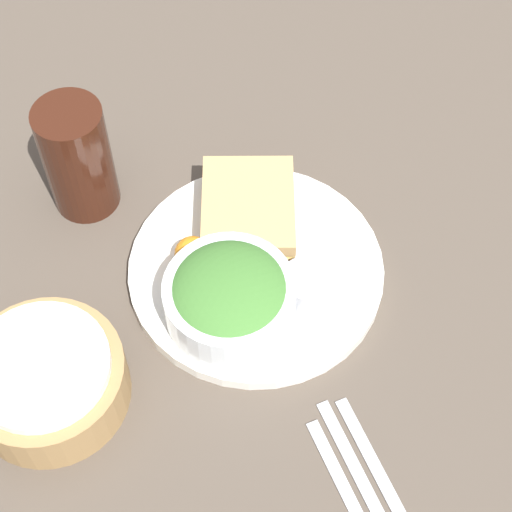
{
  "coord_description": "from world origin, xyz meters",
  "views": [
    {
      "loc": [
        -0.49,
        0.07,
        0.78
      ],
      "look_at": [
        0.0,
        0.0,
        0.04
      ],
      "focal_mm": 60.0,
      "sensor_mm": 36.0,
      "label": 1
    }
  ],
  "objects_px": {
    "plate": "(256,270)",
    "salad_bowl": "(230,297)",
    "knife": "(369,495)",
    "spoon": "(352,503)",
    "drink_glass": "(78,158)",
    "fork": "(386,488)",
    "bread_basket": "(46,379)",
    "sandwich": "(245,212)",
    "dressing_cup": "(306,286)"
  },
  "relations": [
    {
      "from": "dressing_cup",
      "to": "drink_glass",
      "type": "relative_size",
      "value": 0.37
    },
    {
      "from": "spoon",
      "to": "fork",
      "type": "bearing_deg",
      "value": 90.0
    },
    {
      "from": "sandwich",
      "to": "spoon",
      "type": "relative_size",
      "value": 0.78
    },
    {
      "from": "dressing_cup",
      "to": "bread_basket",
      "type": "relative_size",
      "value": 0.34
    },
    {
      "from": "plate",
      "to": "fork",
      "type": "relative_size",
      "value": 1.43
    },
    {
      "from": "dressing_cup",
      "to": "bread_basket",
      "type": "distance_m",
      "value": 0.27
    },
    {
      "from": "salad_bowl",
      "to": "spoon",
      "type": "height_order",
      "value": "salad_bowl"
    },
    {
      "from": "plate",
      "to": "dressing_cup",
      "type": "distance_m",
      "value": 0.07
    },
    {
      "from": "dressing_cup",
      "to": "fork",
      "type": "height_order",
      "value": "dressing_cup"
    },
    {
      "from": "sandwich",
      "to": "dressing_cup",
      "type": "bearing_deg",
      "value": -154.34
    },
    {
      "from": "bread_basket",
      "to": "fork",
      "type": "distance_m",
      "value": 0.34
    },
    {
      "from": "bread_basket",
      "to": "knife",
      "type": "bearing_deg",
      "value": -116.78
    },
    {
      "from": "salad_bowl",
      "to": "drink_glass",
      "type": "distance_m",
      "value": 0.23
    },
    {
      "from": "sandwich",
      "to": "knife",
      "type": "distance_m",
      "value": 0.32
    },
    {
      "from": "drink_glass",
      "to": "bread_basket",
      "type": "height_order",
      "value": "drink_glass"
    },
    {
      "from": "plate",
      "to": "salad_bowl",
      "type": "relative_size",
      "value": 2.05
    },
    {
      "from": "knife",
      "to": "drink_glass",
      "type": "bearing_deg",
      "value": -162.65
    },
    {
      "from": "plate",
      "to": "dressing_cup",
      "type": "xyz_separation_m",
      "value": [
        -0.04,
        -0.05,
        0.02
      ]
    },
    {
      "from": "sandwich",
      "to": "dressing_cup",
      "type": "xyz_separation_m",
      "value": [
        -0.1,
        -0.05,
        -0.0
      ]
    },
    {
      "from": "sandwich",
      "to": "salad_bowl",
      "type": "xyz_separation_m",
      "value": [
        -0.11,
        0.03,
        0.01
      ]
    },
    {
      "from": "fork",
      "to": "plate",
      "type": "bearing_deg",
      "value": -176.09
    },
    {
      "from": "fork",
      "to": "salad_bowl",
      "type": "bearing_deg",
      "value": -163.63
    },
    {
      "from": "drink_glass",
      "to": "fork",
      "type": "distance_m",
      "value": 0.47
    },
    {
      "from": "dressing_cup",
      "to": "salad_bowl",
      "type": "bearing_deg",
      "value": 97.65
    },
    {
      "from": "spoon",
      "to": "drink_glass",
      "type": "bearing_deg",
      "value": -164.83
    },
    {
      "from": "plate",
      "to": "bread_basket",
      "type": "relative_size",
      "value": 1.75
    },
    {
      "from": "plate",
      "to": "dressing_cup",
      "type": "height_order",
      "value": "dressing_cup"
    },
    {
      "from": "bread_basket",
      "to": "spoon",
      "type": "relative_size",
      "value": 0.9
    },
    {
      "from": "drink_glass",
      "to": "dressing_cup",
      "type": "bearing_deg",
      "value": -127.96
    },
    {
      "from": "knife",
      "to": "spoon",
      "type": "relative_size",
      "value": 1.17
    },
    {
      "from": "sandwich",
      "to": "bread_basket",
      "type": "bearing_deg",
      "value": 128.03
    },
    {
      "from": "knife",
      "to": "spoon",
      "type": "distance_m",
      "value": 0.02
    },
    {
      "from": "dressing_cup",
      "to": "spoon",
      "type": "height_order",
      "value": "dressing_cup"
    },
    {
      "from": "bread_basket",
      "to": "sandwich",
      "type": "bearing_deg",
      "value": -51.97
    },
    {
      "from": "drink_glass",
      "to": "spoon",
      "type": "relative_size",
      "value": 0.81
    },
    {
      "from": "dressing_cup",
      "to": "bread_basket",
      "type": "height_order",
      "value": "bread_basket"
    },
    {
      "from": "fork",
      "to": "knife",
      "type": "distance_m",
      "value": 0.02
    },
    {
      "from": "dressing_cup",
      "to": "spoon",
      "type": "xyz_separation_m",
      "value": [
        -0.22,
        -0.01,
        -0.03
      ]
    },
    {
      "from": "plate",
      "to": "fork",
      "type": "xyz_separation_m",
      "value": [
        -0.25,
        -0.09,
        -0.01
      ]
    },
    {
      "from": "knife",
      "to": "spoon",
      "type": "bearing_deg",
      "value": -90.0
    },
    {
      "from": "fork",
      "to": "spoon",
      "type": "relative_size",
      "value": 1.11
    },
    {
      "from": "fork",
      "to": "knife",
      "type": "xyz_separation_m",
      "value": [
        -0.0,
        0.02,
        0.0
      ]
    },
    {
      "from": "knife",
      "to": "fork",
      "type": "bearing_deg",
      "value": 90.0
    },
    {
      "from": "sandwich",
      "to": "spoon",
      "type": "xyz_separation_m",
      "value": [
        -0.32,
        -0.05,
        -0.03
      ]
    },
    {
      "from": "plate",
      "to": "salad_bowl",
      "type": "distance_m",
      "value": 0.08
    },
    {
      "from": "bread_basket",
      "to": "fork",
      "type": "xyz_separation_m",
      "value": [
        -0.14,
        -0.3,
        -0.03
      ]
    },
    {
      "from": "sandwich",
      "to": "fork",
      "type": "height_order",
      "value": "sandwich"
    },
    {
      "from": "plate",
      "to": "spoon",
      "type": "height_order",
      "value": "plate"
    },
    {
      "from": "spoon",
      "to": "dressing_cup",
      "type": "bearing_deg",
      "value": 166.45
    },
    {
      "from": "drink_glass",
      "to": "fork",
      "type": "xyz_separation_m",
      "value": [
        -0.38,
        -0.26,
        -0.07
      ]
    }
  ]
}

